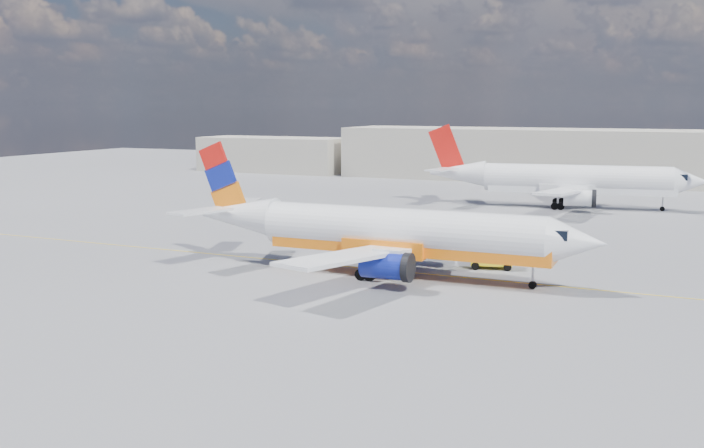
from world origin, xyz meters
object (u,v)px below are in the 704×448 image
at_px(second_jet, 567,180).
at_px(gse_tug, 490,255).
at_px(main_jet, 389,232).
at_px(traffic_cone, 400,273).

distance_m(second_jet, gse_tug, 36.77).
height_order(main_jet, second_jet, second_jet).
bearing_deg(traffic_cone, gse_tug, 47.13).
xyz_separation_m(gse_tug, traffic_cone, (-4.95, -5.34, -0.74)).
height_order(second_jet, gse_tug, second_jet).
bearing_deg(main_jet, traffic_cone, -4.15).
relative_size(main_jet, traffic_cone, 55.87).
bearing_deg(traffic_cone, second_jet, 83.96).
bearing_deg(gse_tug, traffic_cone, -147.34).
xyz_separation_m(second_jet, traffic_cone, (-4.45, -42.04, -2.90)).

